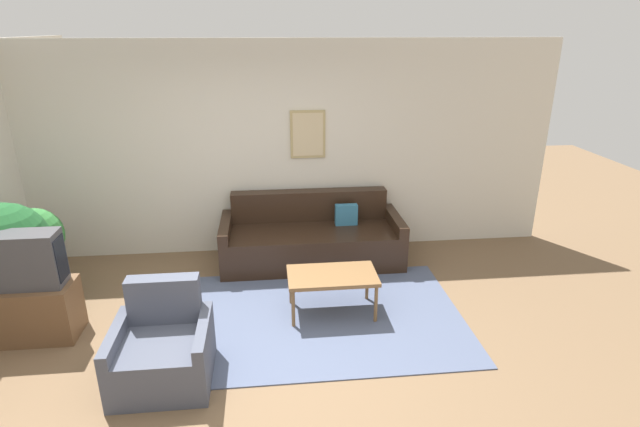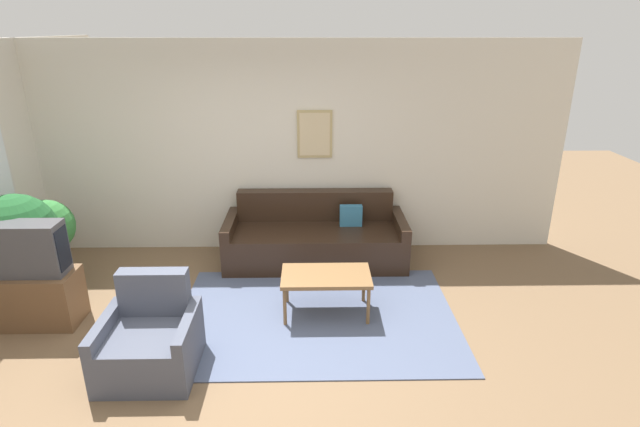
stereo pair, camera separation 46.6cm
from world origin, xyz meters
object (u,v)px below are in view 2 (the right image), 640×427
at_px(tv, 27,249).
at_px(potted_plant_tall, 17,235).
at_px(coffee_table, 326,278).
at_px(couch, 316,239).
at_px(armchair, 150,341).

relative_size(tv, potted_plant_tall, 0.56).
xyz_separation_m(coffee_table, potted_plant_tall, (-3.19, 0.26, 0.39)).
bearing_deg(potted_plant_tall, tv, -50.49).
xyz_separation_m(couch, coffee_table, (0.09, -1.27, 0.11)).
relative_size(couch, armchair, 2.74).
bearing_deg(tv, couch, 26.48).
bearing_deg(couch, coffee_table, -85.76).
height_order(coffee_table, potted_plant_tall, potted_plant_tall).
distance_m(tv, armchair, 1.62).
height_order(couch, armchair, couch).
xyz_separation_m(couch, armchair, (-1.45, -2.14, -0.03)).
distance_m(couch, coffee_table, 1.28).
bearing_deg(coffee_table, potted_plant_tall, 175.40).
xyz_separation_m(couch, potted_plant_tall, (-3.09, -1.02, 0.51)).
distance_m(tv, potted_plant_tall, 0.48).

